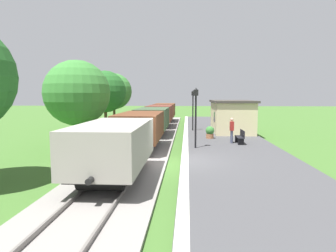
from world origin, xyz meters
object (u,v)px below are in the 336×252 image
object	(u,v)px
freight_train	(153,120)
potted_planter	(210,132)
lamp_post_near	(196,106)
tree_trackside_far	(105,92)
station_hut	(232,116)
person_waiting	(232,129)
bench_near_hut	(241,137)
tree_trackside_mid	(77,93)
tree_field_left	(114,91)
lamp_post_far	(193,103)

from	to	relation	value
freight_train	potted_planter	size ratio (longest dim) A/B	35.59
lamp_post_near	tree_trackside_far	xyz separation A→B (m)	(-8.08, 8.89, 1.00)
station_hut	lamp_post_near	bearing A→B (deg)	-112.73
station_hut	person_waiting	bearing A→B (deg)	-98.32
lamp_post_near	tree_trackside_far	bearing A→B (deg)	132.29
person_waiting	lamp_post_near	world-z (taller)	lamp_post_near
bench_near_hut	tree_trackside_mid	xyz separation A→B (m)	(-10.56, -1.46, 2.89)
bench_near_hut	person_waiting	distance (m)	0.75
person_waiting	tree_field_left	distance (m)	16.78
freight_train	tree_field_left	world-z (taller)	tree_field_left
bench_near_hut	station_hut	bearing A→B (deg)	87.10
lamp_post_near	tree_trackside_mid	size ratio (longest dim) A/B	0.65
person_waiting	tree_trackside_far	xyz separation A→B (m)	(-10.58, 6.88, 2.62)
station_hut	bench_near_hut	bearing A→B (deg)	-92.90
freight_train	tree_field_left	size ratio (longest dim) A/B	5.54
freight_train	lamp_post_near	world-z (taller)	lamp_post_near
station_hut	tree_trackside_mid	bearing A→B (deg)	-144.82
tree_field_left	tree_trackside_far	bearing A→B (deg)	-84.22
lamp_post_near	lamp_post_far	world-z (taller)	same
station_hut	person_waiting	world-z (taller)	station_hut
station_hut	tree_trackside_mid	size ratio (longest dim) A/B	1.02
tree_trackside_mid	person_waiting	bearing A→B (deg)	9.20
tree_trackside_mid	tree_trackside_far	distance (m)	8.52
lamp_post_near	tree_field_left	distance (m)	16.72
freight_train	bench_near_hut	size ratio (longest dim) A/B	21.73
person_waiting	lamp_post_far	bearing A→B (deg)	-70.93
tree_field_left	lamp_post_far	bearing A→B (deg)	-31.06
potted_planter	lamp_post_near	bearing A→B (deg)	-106.28
station_hut	potted_planter	distance (m)	4.64
bench_near_hut	potted_planter	bearing A→B (deg)	130.02
potted_planter	lamp_post_far	bearing A→B (deg)	103.37
potted_planter	bench_near_hut	bearing A→B (deg)	-49.98
freight_train	lamp_post_near	size ratio (longest dim) A/B	8.81
freight_train	tree_trackside_mid	size ratio (longest dim) A/B	5.73
person_waiting	freight_train	bearing A→B (deg)	-38.34
bench_near_hut	lamp_post_far	xyz separation A→B (m)	(-3.06, 7.23, 2.08)
lamp_post_far	station_hut	bearing A→B (deg)	-16.88
tree_trackside_far	tree_field_left	world-z (taller)	tree_field_left
bench_near_hut	person_waiting	bearing A→B (deg)	164.34
lamp_post_near	lamp_post_far	xyz separation A→B (m)	(0.00, 9.08, 0.00)
station_hut	lamp_post_far	bearing A→B (deg)	163.12
freight_train	tree_trackside_mid	world-z (taller)	tree_trackside_mid
bench_near_hut	lamp_post_near	bearing A→B (deg)	-148.88
freight_train	bench_near_hut	world-z (taller)	freight_train
freight_train	tree_trackside_far	bearing A→B (deg)	154.17
lamp_post_near	tree_field_left	bearing A→B (deg)	121.15
lamp_post_far	person_waiting	bearing A→B (deg)	-70.60
freight_train	bench_near_hut	distance (m)	8.09
potted_planter	freight_train	bearing A→B (deg)	151.01
tree_trackside_far	bench_near_hut	bearing A→B (deg)	-32.28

